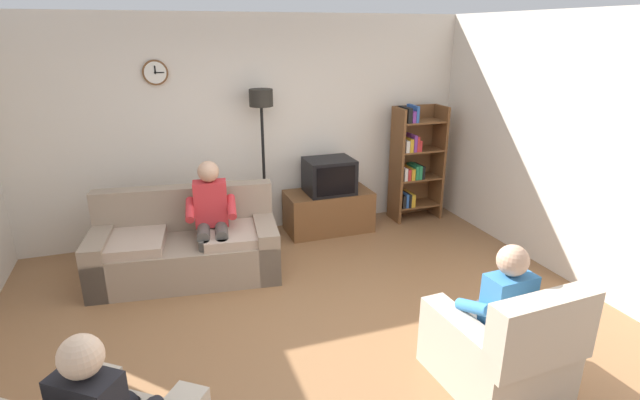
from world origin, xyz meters
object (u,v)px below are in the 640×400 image
(tv_stand, at_px, (328,211))
(tv, at_px, (329,176))
(floor_lamp, at_px, (262,123))
(couch, at_px, (186,248))
(person_in_right_armchair, at_px, (497,306))
(armchair_near_bookshelf, at_px, (500,349))
(bookshelf, at_px, (413,162))
(person_on_couch, at_px, (211,214))

(tv_stand, distance_m, tv, 0.49)
(tv_stand, xyz_separation_m, floor_lamp, (-0.82, 0.10, 1.19))
(couch, xyz_separation_m, tv_stand, (1.85, 0.66, -0.05))
(couch, distance_m, person_in_right_armchair, 3.18)
(tv_stand, height_order, armchair_near_bookshelf, armchair_near_bookshelf)
(bookshelf, bearing_deg, tv, -175.67)
(person_on_couch, height_order, person_in_right_armchair, person_on_couch)
(bookshelf, bearing_deg, person_on_couch, -163.50)
(bookshelf, bearing_deg, couch, -166.79)
(armchair_near_bookshelf, bearing_deg, tv, 93.08)
(couch, height_order, armchair_near_bookshelf, same)
(armchair_near_bookshelf, xyz_separation_m, person_in_right_armchair, (-0.00, 0.09, 0.32))
(bookshelf, distance_m, person_on_couch, 2.96)
(couch, height_order, floor_lamp, floor_lamp)
(tv, distance_m, floor_lamp, 1.08)
(tv, bearing_deg, bookshelf, 4.33)
(person_on_couch, bearing_deg, tv, 25.27)
(floor_lamp, xyz_separation_m, person_in_right_armchair, (0.98, -3.20, -0.85))
(bookshelf, relative_size, person_in_right_armchair, 1.41)
(bookshelf, height_order, floor_lamp, floor_lamp)
(couch, xyz_separation_m, person_on_couch, (0.28, -0.11, 0.39))
(tv_stand, relative_size, floor_lamp, 0.59)
(floor_lamp, bearing_deg, armchair_near_bookshelf, -73.31)
(tv_stand, bearing_deg, armchair_near_bookshelf, -86.95)
(floor_lamp, height_order, armchair_near_bookshelf, floor_lamp)
(tv_stand, distance_m, person_in_right_armchair, 3.12)
(tv, xyz_separation_m, person_on_couch, (-1.58, -0.74, -0.05))
(tv_stand, relative_size, person_in_right_armchair, 0.98)
(tv, xyz_separation_m, armchair_near_bookshelf, (0.17, -3.16, -0.46))
(couch, relative_size, bookshelf, 1.26)
(floor_lamp, bearing_deg, couch, -143.88)
(armchair_near_bookshelf, bearing_deg, bookshelf, 71.52)
(bookshelf, distance_m, floor_lamp, 2.17)
(tv_stand, xyz_separation_m, armchair_near_bookshelf, (0.17, -3.19, 0.02))
(tv, height_order, person_in_right_armchair, person_in_right_armchair)
(floor_lamp, bearing_deg, tv_stand, -6.92)
(couch, height_order, person_in_right_armchair, person_in_right_armchair)
(person_in_right_armchair, bearing_deg, person_on_couch, 126.80)
(tv_stand, xyz_separation_m, bookshelf, (1.26, 0.07, 0.53))
(person_on_couch, distance_m, person_in_right_armchair, 2.91)
(couch, relative_size, person_in_right_armchair, 1.78)
(floor_lamp, bearing_deg, tv, -8.61)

